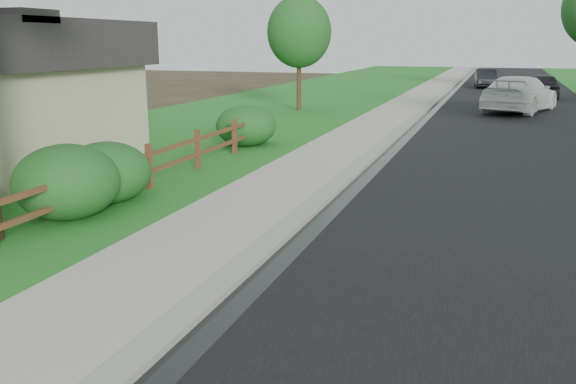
% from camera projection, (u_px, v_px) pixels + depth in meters
% --- Properties ---
extents(road, '(8.00, 90.00, 0.02)m').
position_uv_depth(road, '(513.00, 98.00, 36.58)').
color(road, black).
rests_on(road, ground).
extents(curb, '(0.40, 90.00, 0.12)m').
position_uv_depth(curb, '(441.00, 96.00, 37.90)').
color(curb, gray).
rests_on(curb, ground).
extents(wet_gutter, '(0.50, 90.00, 0.00)m').
position_uv_depth(wet_gutter, '(447.00, 96.00, 37.80)').
color(wet_gutter, black).
rests_on(wet_gutter, road).
extents(sidewalk, '(2.20, 90.00, 0.10)m').
position_uv_depth(sidewalk, '(420.00, 95.00, 38.32)').
color(sidewalk, '#A59F90').
rests_on(sidewalk, ground).
extents(grass_strip, '(1.60, 90.00, 0.06)m').
position_uv_depth(grass_strip, '(390.00, 95.00, 38.92)').
color(grass_strip, '#1C6222').
rests_on(grass_strip, ground).
extents(lawn_near, '(9.00, 90.00, 0.04)m').
position_uv_depth(lawn_near, '(312.00, 93.00, 40.57)').
color(lawn_near, '#1C6222').
rests_on(lawn_near, ground).
extents(ranch_fence, '(0.12, 16.92, 1.10)m').
position_uv_depth(ranch_fence, '(119.00, 175.00, 12.80)').
color(ranch_fence, '#4F271A').
rests_on(ranch_fence, ground).
extents(white_suv, '(4.08, 6.39, 1.72)m').
position_uv_depth(white_suv, '(519.00, 94.00, 29.36)').
color(white_suv, white).
rests_on(white_suv, road).
extents(dark_car_mid, '(1.98, 4.45, 1.49)m').
position_uv_depth(dark_car_mid, '(542.00, 85.00, 36.75)').
color(dark_car_mid, black).
rests_on(dark_car_mid, road).
extents(dark_car_far, '(1.79, 4.17, 1.33)m').
position_uv_depth(dark_car_far, '(486.00, 78.00, 44.86)').
color(dark_car_far, black).
rests_on(dark_car_far, road).
extents(shrub_b, '(2.04, 2.04, 1.31)m').
position_uv_depth(shrub_b, '(107.00, 173.00, 12.90)').
color(shrub_b, '#1C4719').
rests_on(shrub_b, ground).
extents(shrub_c, '(2.46, 2.46, 1.46)m').
position_uv_depth(shrub_c, '(67.00, 182.00, 11.72)').
color(shrub_c, '#1C4719').
rests_on(shrub_c, ground).
extents(shrub_d, '(2.42, 2.42, 1.34)m').
position_uv_depth(shrub_d, '(246.00, 126.00, 19.85)').
color(shrub_d, '#1C4719').
rests_on(shrub_d, ground).
extents(tree_near_left, '(3.10, 3.10, 5.49)m').
position_uv_depth(tree_near_left, '(299.00, 32.00, 29.18)').
color(tree_near_left, '#372116').
rests_on(tree_near_left, ground).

